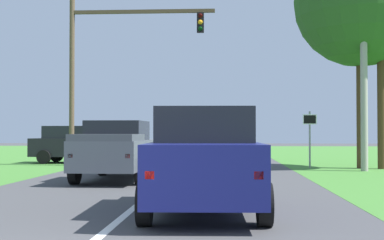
{
  "coord_description": "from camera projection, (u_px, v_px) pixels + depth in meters",
  "views": [
    {
      "loc": [
        1.86,
        -5.42,
        1.55
      ],
      "look_at": [
        0.45,
        18.45,
        2.08
      ],
      "focal_mm": 51.88,
      "sensor_mm": 36.0,
      "label": 1
    }
  ],
  "objects": [
    {
      "name": "red_suv_near",
      "position": [
        205.0,
        158.0,
        10.72
      ],
      "size": [
        2.34,
        4.92,
        2.0
      ],
      "color": "navy",
      "rests_on": "ground_plane"
    },
    {
      "name": "crossing_suv_far",
      "position": [
        76.0,
        144.0,
        27.88
      ],
      "size": [
        4.39,
        2.23,
        1.86
      ],
      "color": "black",
      "rests_on": "ground_plane"
    },
    {
      "name": "oak_tree_right",
      "position": [
        360.0,
        1.0,
        23.91
      ],
      "size": [
        5.68,
        5.68,
        10.06
      ],
      "color": "#4C351E",
      "rests_on": "ground_plane"
    },
    {
      "name": "utility_pole_right",
      "position": [
        364.0,
        61.0,
        22.12
      ],
      "size": [
        0.28,
        0.28,
        8.82
      ],
      "primitive_type": "cylinder",
      "color": "#9E998E",
      "rests_on": "ground_plane"
    },
    {
      "name": "keep_moving_sign",
      "position": [
        310.0,
        132.0,
        24.11
      ],
      "size": [
        0.6,
        0.09,
        2.46
      ],
      "color": "gray",
      "rests_on": "ground_plane"
    },
    {
      "name": "ground_plane",
      "position": [
        163.0,
        184.0,
        16.62
      ],
      "size": [
        120.0,
        120.0,
        0.0
      ],
      "primitive_type": "plane",
      "color": "#424244"
    },
    {
      "name": "pickup_truck_lead",
      "position": [
        119.0,
        150.0,
        17.98
      ],
      "size": [
        2.3,
        5.56,
        1.91
      ],
      "color": "#4C515B",
      "rests_on": "ground_plane"
    },
    {
      "name": "extra_tree_1",
      "position": [
        381.0,
        11.0,
        23.48
      ],
      "size": [
        4.25,
        4.25,
        8.87
      ],
      "color": "#4C351E",
      "rests_on": "ground_plane"
    },
    {
      "name": "traffic_light",
      "position": [
        108.0,
        57.0,
        25.68
      ],
      "size": [
        6.78,
        0.4,
        7.74
      ],
      "color": "brown",
      "rests_on": "ground_plane"
    }
  ]
}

